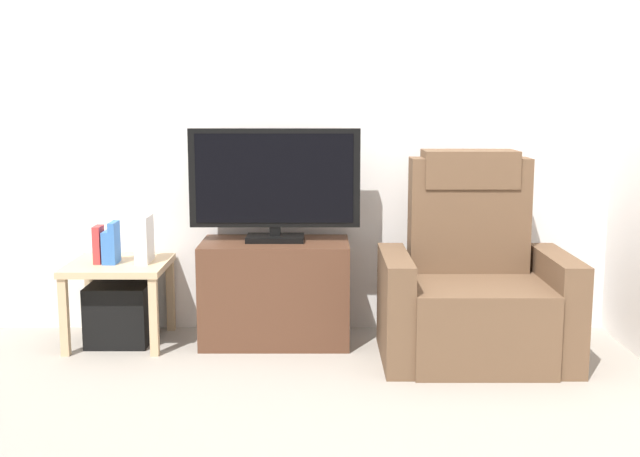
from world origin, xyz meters
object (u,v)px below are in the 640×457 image
recliner_armchair (474,287)px  tv_stand (275,291)px  television (275,182)px  game_console (144,239)px  subwoofer_box (121,313)px  book_rightmost (114,242)px  book_leftmost (99,245)px  book_middle (109,247)px  side_table (119,275)px

recliner_armchair → tv_stand: bearing=170.5°
television → game_console: 0.79m
subwoofer_box → book_rightmost: book_rightmost is taller
book_leftmost → book_middle: book_leftmost is taller
tv_stand → recliner_armchair: 1.09m
television → book_middle: bearing=-176.1°
television → book_rightmost: (-0.88, -0.06, -0.33)m
tv_stand → television: size_ratio=0.87×
television → book_middle: size_ratio=5.27×
book_rightmost → side_table: bearing=57.3°
television → subwoofer_box: television is taller
tv_stand → side_table: (-0.87, -0.02, 0.10)m
recliner_armchair → game_console: (-1.79, 0.24, 0.22)m
side_table → subwoofer_box: 0.22m
book_middle → game_console: (0.19, 0.03, 0.04)m
television → recliner_armchair: (1.06, -0.27, -0.53)m
recliner_armchair → side_table: 1.94m
book_middle → book_rightmost: bearing=0.0°
tv_stand → side_table: 0.88m
tv_stand → subwoofer_box: 0.88m
side_table → television: bearing=2.8°
television → book_leftmost: size_ratio=4.55×
television → subwoofer_box: size_ratio=2.79×
television → book_rightmost: television is taller
tv_stand → recliner_armchair: recliner_armchair is taller
recliner_armchair → book_middle: recliner_armchair is taller
tv_stand → book_middle: 0.95m
book_rightmost → recliner_armchair: bearing=-6.0°
recliner_armchair → side_table: (-1.93, 0.23, 0.01)m
side_table → game_console: game_console is taller
side_table → book_leftmost: bearing=-168.7°
tv_stand → book_rightmost: bearing=-177.2°
subwoofer_box → book_rightmost: bearing=-122.7°
television → side_table: size_ratio=1.74×
book_rightmost → book_leftmost: bearing=180.0°
tv_stand → book_rightmost: size_ratio=3.56×
tv_stand → book_leftmost: size_ratio=3.95×
side_table → subwoofer_box: side_table is taller
book_middle → game_console: game_console is taller
game_console → subwoofer_box: bearing=-176.1°
television → game_console: television is taller
television → subwoofer_box: 1.14m
book_leftmost → book_rightmost: (0.09, 0.00, 0.01)m
book_middle → game_console: bearing=9.0°
side_table → subwoofer_box: size_ratio=1.60×
recliner_armchair → subwoofer_box: (-1.93, 0.23, -0.20)m
tv_stand → game_console: 0.78m
television → side_table: 1.01m
side_table → book_middle: bearing=-156.2°
tv_stand → subwoofer_box: size_ratio=2.43×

